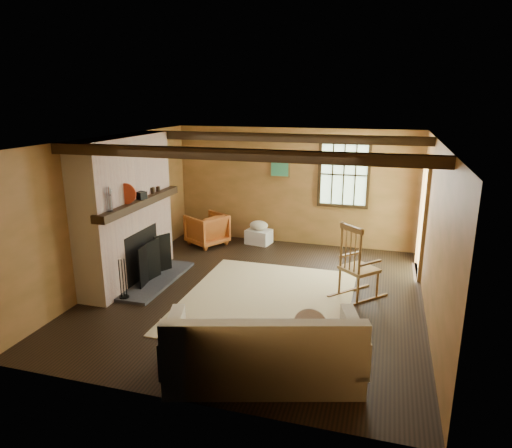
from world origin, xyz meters
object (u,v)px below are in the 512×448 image
(laundry_basket, at_px, (259,237))
(armchair, at_px, (207,229))
(fireplace, at_px, (127,216))
(sofa, at_px, (264,354))
(rocking_chair, at_px, (357,267))

(laundry_basket, relative_size, armchair, 0.69)
(fireplace, bearing_deg, sofa, -36.14)
(fireplace, bearing_deg, laundry_basket, 57.93)
(fireplace, height_order, armchair, fireplace)
(laundry_basket, height_order, armchair, armchair)
(sofa, relative_size, laundry_basket, 4.60)
(laundry_basket, xyz_separation_m, armchair, (-1.02, -0.37, 0.18))
(rocking_chair, bearing_deg, fireplace, 47.58)
(rocking_chair, relative_size, laundry_basket, 2.37)
(armchair, bearing_deg, fireplace, 16.72)
(fireplace, bearing_deg, rocking_chair, 4.79)
(fireplace, xyz_separation_m, laundry_basket, (1.55, 2.47, -0.95))
(rocking_chair, relative_size, sofa, 0.51)
(rocking_chair, xyz_separation_m, sofa, (-0.80, -2.44, -0.19))
(rocking_chair, distance_m, sofa, 2.58)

